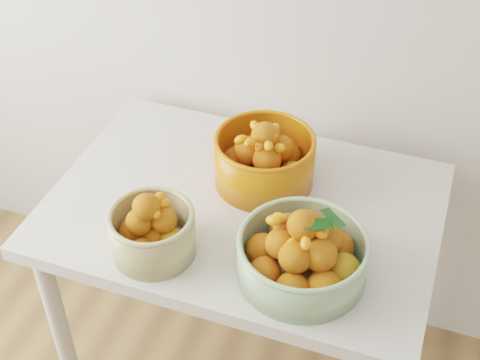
# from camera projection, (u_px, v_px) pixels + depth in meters

# --- Properties ---
(table) EXTENTS (1.00, 0.70, 0.75)m
(table) POSITION_uv_depth(u_px,v_px,m) (243.00, 230.00, 1.79)
(table) COLOR silver
(table) RESTS_ON ground
(bowl_cream) EXTENTS (0.22, 0.22, 0.17)m
(bowl_cream) POSITION_uv_depth(u_px,v_px,m) (152.00, 231.00, 1.56)
(bowl_cream) COLOR tan
(bowl_cream) RESTS_ON table
(bowl_green) EXTENTS (0.34, 0.34, 0.19)m
(bowl_green) POSITION_uv_depth(u_px,v_px,m) (303.00, 255.00, 1.50)
(bowl_green) COLOR #93B888
(bowl_green) RESTS_ON table
(bowl_orange) EXTENTS (0.31, 0.31, 0.19)m
(bowl_orange) POSITION_uv_depth(u_px,v_px,m) (264.00, 159.00, 1.75)
(bowl_orange) COLOR #CF5A0F
(bowl_orange) RESTS_ON table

